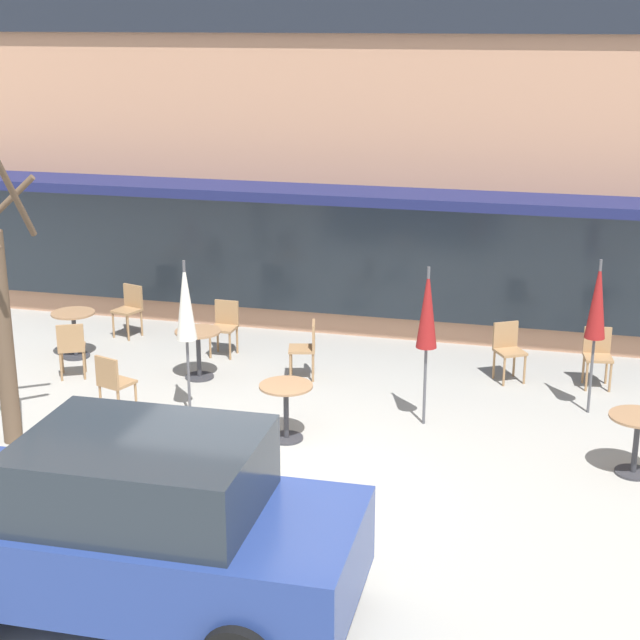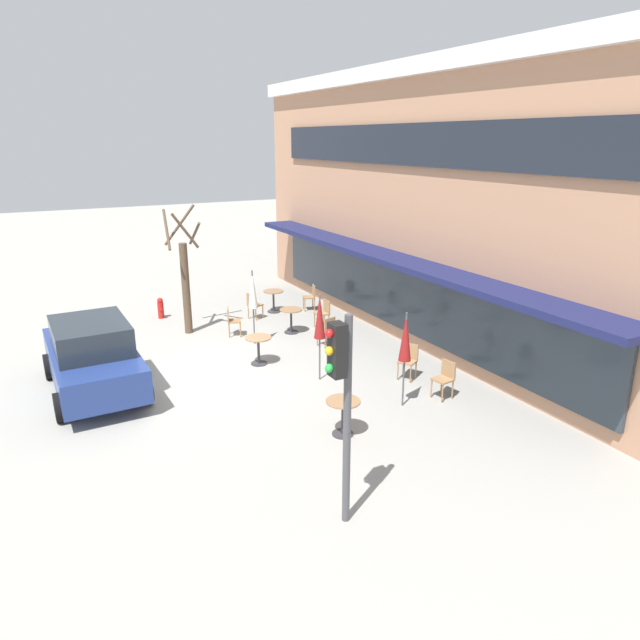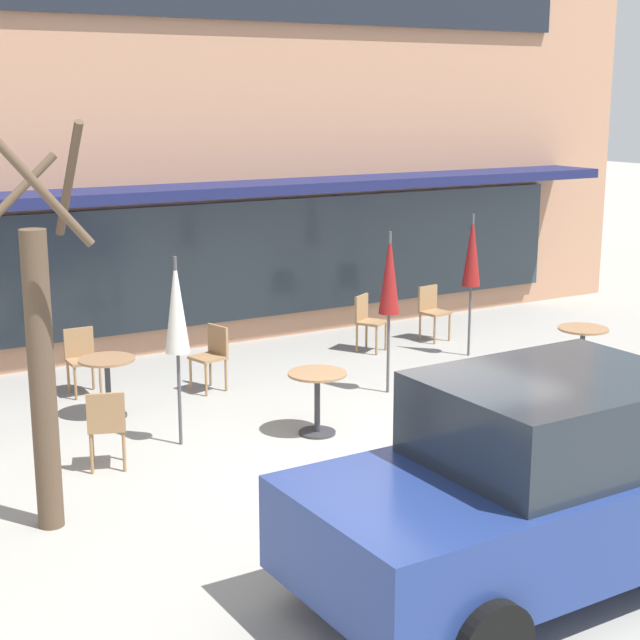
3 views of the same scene
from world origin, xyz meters
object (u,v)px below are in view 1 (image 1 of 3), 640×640
Objects in this scene: cafe_chair_5 at (307,345)px; parked_sedan at (134,526)px; cafe_table_streetside at (637,434)px; cafe_chair_4 at (113,381)px; patio_umbrella_corner_open at (598,301)px; cafe_chair_1 at (597,352)px; patio_umbrella_cream_folded at (427,309)px; cafe_chair_2 at (508,347)px; street_tree at (0,316)px; cafe_table_by_tree at (198,346)px; cafe_chair_0 at (71,346)px; cafe_table_near_wall at (74,327)px; cafe_table_mid_patio at (286,402)px; patio_umbrella_green_folded at (185,302)px; cafe_chair_3 at (130,307)px; cafe_chair_6 at (225,324)px.

cafe_chair_5 is 0.21× the size of parked_sedan.
cafe_table_streetside is 6.88m from cafe_chair_4.
patio_umbrella_corner_open reaches higher than cafe_chair_1.
cafe_chair_4 is (-4.19, -0.81, -1.10)m from patio_umbrella_cream_folded.
patio_umbrella_corner_open is 2.47× the size of cafe_chair_5.
street_tree is at bearing -147.27° from cafe_chair_2.
cafe_chair_1 and cafe_chair_2 have the same top height.
cafe_table_by_tree is 3.41m from street_tree.
patio_umbrella_cream_folded is 5.59m from cafe_chair_0.
cafe_table_by_tree is 4.70m from cafe_chair_2.
cafe_chair_1 reaches higher than cafe_table_by_tree.
cafe_chair_1 is 7.07m from cafe_chair_4.
street_tree reaches higher than cafe_chair_4.
cafe_table_near_wall is at bearing 128.98° from cafe_chair_4.
cafe_table_mid_patio is 4.97m from cafe_chair_1.
street_tree is at bearing -164.63° from cafe_table_mid_patio.
cafe_chair_4 reaches higher than cafe_table_mid_patio.
cafe_chair_1 is at bearing 59.52° from parked_sedan.
street_tree is at bearing -143.05° from patio_umbrella_green_folded.
cafe_chair_5 is 4.63m from street_tree.
patio_umbrella_green_folded is 2.39m from street_tree.
cafe_chair_3 is at bearing 111.45° from cafe_chair_4.
street_tree is at bearing -172.58° from cafe_table_streetside.
cafe_table_streetside is (8.59, -2.20, 0.00)m from cafe_table_near_wall.
cafe_table_streetside is 0.35× the size of patio_umbrella_corner_open.
patio_umbrella_corner_open reaches higher than cafe_chair_4.
cafe_chair_6 is (0.60, 2.86, 0.00)m from cafe_chair_4.
cafe_table_mid_patio is at bearing 15.37° from street_tree.
cafe_chair_5 is at bearing -24.98° from cafe_chair_6.
patio_umbrella_green_folded is at bearing -124.18° from cafe_chair_5.
parked_sedan is 4.56m from street_tree.
patio_umbrella_corner_open is 7.29m from parked_sedan.
cafe_chair_2 is (4.57, 1.10, 0.01)m from cafe_table_by_tree.
cafe_chair_2 is 7.33m from street_tree.
street_tree is at bearing 135.78° from parked_sedan.
cafe_table_near_wall is 0.18× the size of parked_sedan.
patio_umbrella_corner_open is at bearing 15.00° from patio_umbrella_green_folded.
cafe_table_mid_patio is at bearing -43.91° from cafe_table_by_tree.
cafe_chair_4 is 3.04m from cafe_chair_5.
patio_umbrella_cream_folded is 2.47× the size of cafe_chair_0.
cafe_chair_0 is 6.63m from cafe_chair_2.
cafe_chair_3 reaches higher than cafe_table_near_wall.
patio_umbrella_green_folded is at bearing 36.95° from street_tree.
cafe_chair_1 and cafe_chair_6 have the same top height.
patio_umbrella_cream_folded is (5.90, -1.31, 1.11)m from cafe_table_near_wall.
patio_umbrella_cream_folded is 1.00× the size of patio_umbrella_corner_open.
patio_umbrella_cream_folded is at bearing -29.69° from cafe_chair_6.
street_tree reaches higher than cafe_table_near_wall.
cafe_chair_5 is at bearing 175.37° from patio_umbrella_corner_open.
cafe_table_by_tree is 5.99m from cafe_chair_1.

